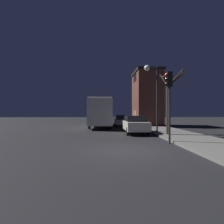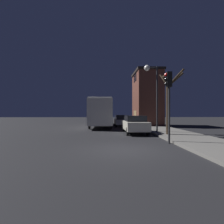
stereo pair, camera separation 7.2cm
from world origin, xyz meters
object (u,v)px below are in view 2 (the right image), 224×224
bare_tree (169,102)px  bus (101,111)px  traffic_light (169,92)px  car_far_lane (119,119)px  car_mid_lane (122,120)px  car_near_lane (135,124)px  streetlamp (152,82)px

bare_tree → bus: size_ratio=0.42×
traffic_light → car_far_lane: bearing=93.4°
traffic_light → bare_tree: size_ratio=0.87×
car_mid_lane → car_far_lane: car_mid_lane is taller
car_near_lane → car_far_lane: bearing=90.3°
car_near_lane → car_far_lane: car_near_lane is taller
streetlamp → car_mid_lane: (-1.92, 7.83, -3.81)m
traffic_light → car_far_lane: size_ratio=0.97×
car_near_lane → car_far_lane: 15.25m
streetlamp → car_far_lane: streetlamp is taller
traffic_light → car_mid_lane: bearing=96.7°
car_near_lane → car_mid_lane: size_ratio=1.10×
car_near_lane → car_mid_lane: (-0.39, 7.89, -0.04)m
bus → streetlamp: bearing=-59.5°
car_near_lane → car_far_lane: size_ratio=1.03×
streetlamp → bus: (-4.67, 7.92, -2.54)m
car_far_lane → traffic_light: bearing=-86.6°
bare_tree → car_near_lane: 3.54m
traffic_light → bus: 13.83m
traffic_light → car_mid_lane: traffic_light is taller
bare_tree → car_far_lane: size_ratio=1.12×
streetlamp → car_far_lane: bearing=96.0°
traffic_light → bare_tree: bearing=69.4°
car_mid_lane → car_far_lane: (0.31, 7.36, -0.04)m
car_far_lane → car_mid_lane: bearing=-92.4°
traffic_light → car_near_lane: 5.72m
traffic_light → streetlamp: bearing=85.7°
streetlamp → car_far_lane: size_ratio=1.35×
car_mid_lane → car_far_lane: 7.37m
traffic_light → car_near_lane: (-1.14, 5.14, -2.23)m
streetlamp → car_near_lane: bearing=-177.9°
streetlamp → bare_tree: streetlamp is taller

